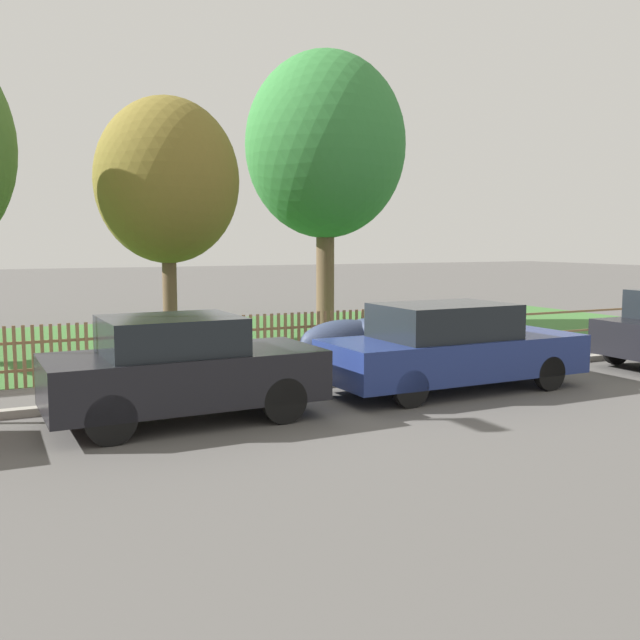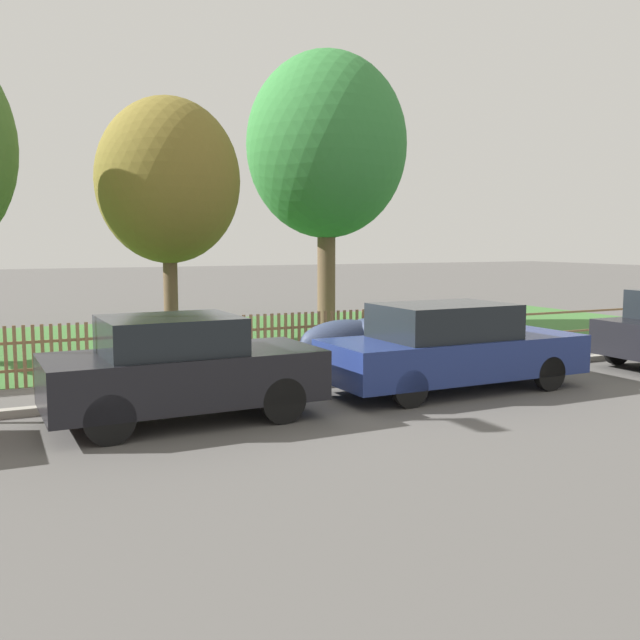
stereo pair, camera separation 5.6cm
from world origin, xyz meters
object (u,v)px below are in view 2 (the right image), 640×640
tree_behind_motorcycle (168,181)px  covered_motorcycle (347,342)px  tree_mid_park (326,146)px  parked_car_black_saloon (181,368)px  parked_car_navy_estate (451,347)px

tree_behind_motorcycle → covered_motorcycle: bearing=-70.2°
tree_mid_park → parked_car_black_saloon: bearing=-126.7°
parked_car_navy_estate → parked_car_black_saloon: bearing=-179.6°
parked_car_navy_estate → tree_mid_park: size_ratio=0.59×
tree_behind_motorcycle → tree_mid_park: size_ratio=0.76×
covered_motorcycle → tree_mid_park: 8.57m
covered_motorcycle → parked_car_navy_estate: bearing=-58.1°
parked_car_navy_estate → covered_motorcycle: parked_car_navy_estate is taller
tree_mid_park → parked_car_navy_estate: bearing=-101.8°
parked_car_navy_estate → tree_mid_park: (1.80, 8.61, 4.46)m
parked_car_navy_estate → tree_behind_motorcycle: size_ratio=0.77×
parked_car_black_saloon → covered_motorcycle: 4.22m
tree_mid_park → covered_motorcycle: bearing=-112.7°
parked_car_black_saloon → tree_mid_park: tree_mid_park is taller
covered_motorcycle → parked_car_black_saloon: bearing=-146.7°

